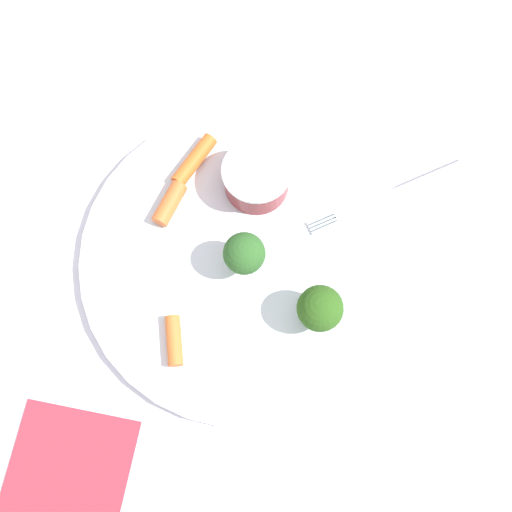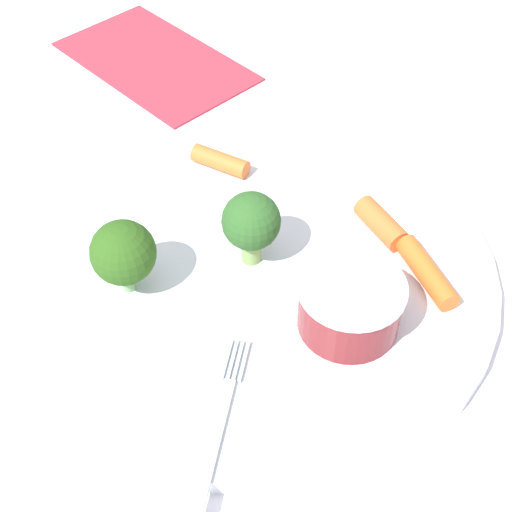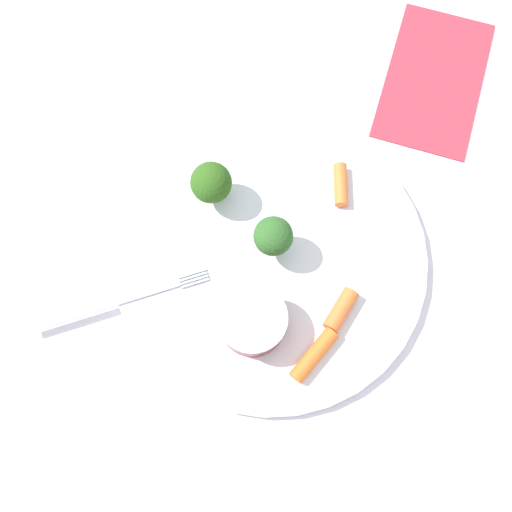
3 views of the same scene
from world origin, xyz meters
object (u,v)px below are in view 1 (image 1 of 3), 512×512
at_px(plate, 246,258).
at_px(broccoli_floret_1, 320,309).
at_px(carrot_stick_1, 194,160).
at_px(sauce_cup, 254,178).
at_px(fork, 390,194).
at_px(broccoli_floret_0, 244,254).
at_px(carrot_stick_0, 170,204).
at_px(carrot_stick_2, 174,341).

relative_size(plate, broccoli_floret_1, 5.86).
bearing_deg(carrot_stick_1, sauce_cup, 76.12).
relative_size(plate, fork, 1.99).
relative_size(broccoli_floret_0, carrot_stick_0, 1.27).
distance_m(broccoli_floret_1, carrot_stick_0, 0.18).
bearing_deg(carrot_stick_2, sauce_cup, 162.90).
xyz_separation_m(broccoli_floret_0, carrot_stick_0, (-0.05, -0.08, -0.03)).
xyz_separation_m(carrot_stick_0, carrot_stick_2, (0.13, 0.03, -0.00)).
height_order(broccoli_floret_1, fork, broccoli_floret_1).
height_order(broccoli_floret_0, broccoli_floret_1, same).
height_order(sauce_cup, carrot_stick_1, sauce_cup).
bearing_deg(sauce_cup, broccoli_floret_0, 1.78).
height_order(broccoli_floret_0, carrot_stick_0, broccoli_floret_0).
distance_m(sauce_cup, carrot_stick_0, 0.08).
bearing_deg(fork, sauce_cup, -86.79).
xyz_separation_m(plate, carrot_stick_1, (-0.09, -0.06, 0.01)).
xyz_separation_m(broccoli_floret_0, broccoli_floret_1, (0.04, 0.07, -0.00)).
bearing_deg(carrot_stick_1, broccoli_floret_1, 44.82).
bearing_deg(carrot_stick_1, plate, 35.65).
distance_m(sauce_cup, broccoli_floret_0, 0.08).
distance_m(broccoli_floret_0, carrot_stick_2, 0.10).
xyz_separation_m(plate, sauce_cup, (-0.07, -0.00, 0.02)).
relative_size(sauce_cup, carrot_stick_0, 1.52).
height_order(broccoli_floret_0, fork, broccoli_floret_0).
relative_size(carrot_stick_0, fork, 0.27).
bearing_deg(fork, broccoli_floret_1, -23.82).
bearing_deg(plate, carrot_stick_0, -116.85).
height_order(plate, carrot_stick_1, carrot_stick_1).
xyz_separation_m(sauce_cup, fork, (-0.01, 0.13, -0.02)).
xyz_separation_m(broccoli_floret_0, carrot_stick_2, (0.08, -0.05, -0.03)).
height_order(sauce_cup, carrot_stick_2, sauce_cup).
bearing_deg(carrot_stick_2, broccoli_floret_0, 147.10).
distance_m(broccoli_floret_0, broccoli_floret_1, 0.08).
distance_m(sauce_cup, broccoli_floret_1, 0.14).
height_order(broccoli_floret_1, carrot_stick_0, broccoli_floret_1).
bearing_deg(plate, broccoli_floret_1, 56.29).
bearing_deg(carrot_stick_0, sauce_cup, 113.46).
relative_size(broccoli_floret_1, carrot_stick_0, 1.25).
height_order(carrot_stick_0, carrot_stick_1, carrot_stick_0).
relative_size(plate, sauce_cup, 4.81).
bearing_deg(carrot_stick_1, carrot_stick_2, 3.45).
distance_m(sauce_cup, fork, 0.13).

